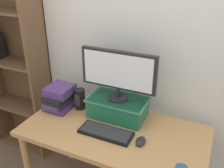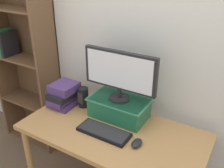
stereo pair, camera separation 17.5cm
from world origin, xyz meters
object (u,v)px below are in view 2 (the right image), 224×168
at_px(riser_box, 119,107).
at_px(keyboard, 104,132).
at_px(bookshelf_unit, 25,57).
at_px(desk_speaker, 83,97).
at_px(computer_monitor, 120,73).
at_px(book_stack, 64,95).
at_px(computer_mouse, 137,143).
at_px(desk, 112,139).

relative_size(riser_box, keyboard, 1.19).
height_order(bookshelf_unit, riser_box, bookshelf_unit).
bearing_deg(desk_speaker, computer_monitor, 3.56).
xyz_separation_m(bookshelf_unit, book_stack, (0.68, -0.22, -0.14)).
xyz_separation_m(riser_box, keyboard, (0.02, -0.25, -0.07)).
height_order(riser_box, computer_mouse, riser_box).
height_order(bookshelf_unit, computer_mouse, bookshelf_unit).
height_order(desk, keyboard, keyboard).
bearing_deg(bookshelf_unit, desk_speaker, -9.86).
relative_size(bookshelf_unit, desk_speaker, 11.19).
distance_m(desk, bookshelf_unit, 1.30).
bearing_deg(book_stack, keyboard, -17.41).
distance_m(bookshelf_unit, book_stack, 0.73).
xyz_separation_m(computer_monitor, keyboard, (0.02, -0.25, -0.37)).
bearing_deg(computer_mouse, computer_monitor, 138.52).
xyz_separation_m(keyboard, desk_speaker, (-0.35, 0.23, 0.07)).
xyz_separation_m(computer_monitor, desk_speaker, (-0.33, -0.02, -0.29)).
relative_size(desk, computer_mouse, 12.90).
bearing_deg(computer_mouse, desk_speaker, 159.85).
distance_m(riser_box, desk_speaker, 0.33).
height_order(desk, book_stack, book_stack).
xyz_separation_m(bookshelf_unit, keyboard, (1.19, -0.37, -0.23)).
distance_m(bookshelf_unit, keyboard, 1.26).
relative_size(riser_box, computer_mouse, 4.42).
bearing_deg(computer_monitor, desk, -75.26).
height_order(keyboard, book_stack, book_stack).
bearing_deg(keyboard, desk, 64.43).
bearing_deg(desk, keyboard, -115.57).
xyz_separation_m(riser_box, computer_monitor, (-0.00, -0.00, 0.29)).
distance_m(riser_box, book_stack, 0.49).
height_order(computer_monitor, computer_mouse, computer_monitor).
height_order(desk, desk_speaker, desk_speaker).
height_order(computer_mouse, desk_speaker, desk_speaker).
bearing_deg(riser_box, computer_monitor, -90.00).
bearing_deg(desk_speaker, keyboard, -33.14).
bearing_deg(computer_monitor, desk_speaker, -176.44).
bearing_deg(book_stack, computer_monitor, 10.51).
bearing_deg(book_stack, riser_box, 10.68).
bearing_deg(desk_speaker, riser_box, 3.82).
relative_size(keyboard, computer_mouse, 3.71).
bearing_deg(book_stack, bookshelf_unit, 162.54).
distance_m(bookshelf_unit, computer_monitor, 1.18).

